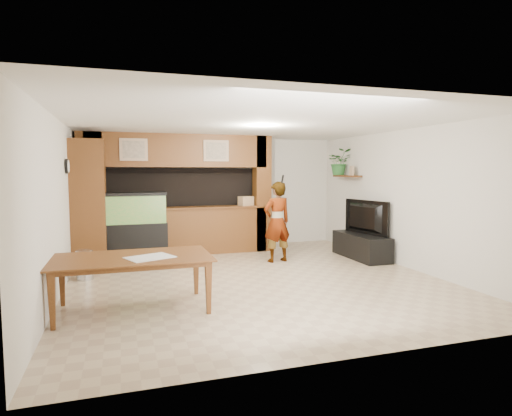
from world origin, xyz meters
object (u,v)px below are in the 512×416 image
object	(u,v)px
aquarium	(134,228)
dining_table	(133,284)
television	(362,217)
person	(277,222)
pantry_cabinet	(89,204)

from	to	relation	value
aquarium	dining_table	world-z (taller)	aquarium
television	aquarium	bearing A→B (deg)	66.56
person	dining_table	bearing A→B (deg)	28.50
pantry_cabinet	television	world-z (taller)	pantry_cabinet
dining_table	aquarium	bearing A→B (deg)	87.74
pantry_cabinet	aquarium	bearing A→B (deg)	7.28
television	person	xyz separation A→B (m)	(-1.81, 0.20, -0.05)
television	dining_table	world-z (taller)	television
aquarium	pantry_cabinet	bearing A→B (deg)	-174.22
dining_table	person	bearing A→B (deg)	38.48
aquarium	television	xyz separation A→B (m)	(4.54, -0.99, 0.17)
television	dining_table	size ratio (longest dim) A/B	0.61
pantry_cabinet	dining_table	size ratio (longest dim) A/B	1.19
television	person	distance (m)	1.82
pantry_cabinet	person	distance (m)	3.63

